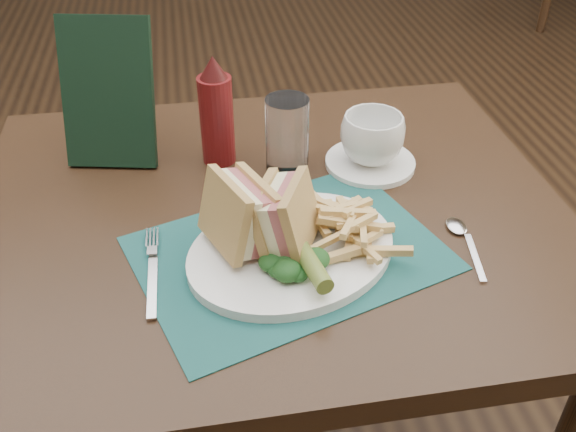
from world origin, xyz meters
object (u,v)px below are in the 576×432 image
object	(u,v)px
saucer	(370,163)
drinking_glass	(287,136)
ketchup_bottle	(216,111)
sandwich_half_a	(225,218)
plate	(292,251)
sandwich_half_b	(270,213)
placemat	(289,253)
coffee_cup	(372,139)
table_main	(274,368)
check_presenter	(108,93)

from	to	relation	value
saucer	drinking_glass	xyz separation A→B (m)	(-0.14, 0.01, 0.06)
saucer	drinking_glass	bearing A→B (deg)	177.63
drinking_glass	ketchup_bottle	distance (m)	0.12
saucer	ketchup_bottle	size ratio (longest dim) A/B	0.81
sandwich_half_a	drinking_glass	bearing A→B (deg)	38.07
plate	sandwich_half_b	xyz separation A→B (m)	(-0.03, 0.01, 0.06)
plate	sandwich_half_b	bearing A→B (deg)	131.77
sandwich_half_b	drinking_glass	world-z (taller)	drinking_glass
placemat	ketchup_bottle	distance (m)	0.29
sandwich_half_a	coffee_cup	size ratio (longest dim) A/B	1.02
sandwich_half_a	ketchup_bottle	bearing A→B (deg)	65.31
table_main	coffee_cup	size ratio (longest dim) A/B	8.64
saucer	ketchup_bottle	bearing A→B (deg)	166.54
drinking_glass	sandwich_half_b	bearing A→B (deg)	-105.61
table_main	ketchup_bottle	bearing A→B (deg)	113.56
sandwich_half_a	saucer	world-z (taller)	sandwich_half_a
table_main	drinking_glass	bearing A→B (deg)	66.44
placemat	coffee_cup	distance (m)	0.27
saucer	coffee_cup	distance (m)	0.05
table_main	saucer	distance (m)	0.43
placemat	saucer	world-z (taller)	saucer
table_main	check_presenter	distance (m)	0.58
table_main	sandwich_half_b	xyz separation A→B (m)	(-0.02, -0.11, 0.44)
table_main	plate	world-z (taller)	plate
sandwich_half_a	check_presenter	bearing A→B (deg)	95.20
sandwich_half_a	saucer	bearing A→B (deg)	15.75
ketchup_bottle	check_presenter	xyz separation A→B (m)	(-0.17, 0.04, 0.02)
sandwich_half_a	sandwich_half_b	xyz separation A→B (m)	(0.06, 0.00, -0.00)
coffee_cup	ketchup_bottle	size ratio (longest dim) A/B	0.56
plate	sandwich_half_a	size ratio (longest dim) A/B	2.83
placemat	saucer	distance (m)	0.27
placemat	check_presenter	world-z (taller)	check_presenter
saucer	check_presenter	distance (m)	0.44
plate	ketchup_bottle	size ratio (longest dim) A/B	1.61
plate	sandwich_half_b	world-z (taller)	sandwich_half_b
coffee_cup	ketchup_bottle	world-z (taller)	ketchup_bottle
table_main	ketchup_bottle	world-z (taller)	ketchup_bottle
ketchup_bottle	plate	bearing A→B (deg)	-74.01
plate	drinking_glass	size ratio (longest dim) A/B	2.31
plate	saucer	size ratio (longest dim) A/B	2.00
plate	saucer	world-z (taller)	plate
placemat	drinking_glass	xyz separation A→B (m)	(0.03, 0.21, 0.06)
placemat	check_presenter	xyz separation A→B (m)	(-0.24, 0.31, 0.12)
plate	check_presenter	world-z (taller)	check_presenter
plate	saucer	xyz separation A→B (m)	(0.17, 0.21, -0.00)
sandwich_half_b	drinking_glass	xyz separation A→B (m)	(0.06, 0.20, -0.00)
coffee_cup	ketchup_bottle	distance (m)	0.26
placemat	drinking_glass	world-z (taller)	drinking_glass
ketchup_bottle	saucer	bearing A→B (deg)	-13.46
placemat	sandwich_half_b	world-z (taller)	sandwich_half_b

